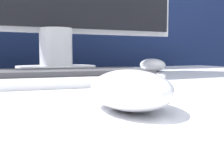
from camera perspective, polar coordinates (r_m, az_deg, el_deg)
computer_mouse_near at (r=0.28m, az=3.41°, el=-0.99°), size 0.10×0.13×0.04m
keyboard at (r=0.50m, az=-13.75°, el=1.08°), size 0.39×0.18×0.02m
computer_mouse_far at (r=0.87m, az=7.39°, el=3.48°), size 0.10×0.13×0.04m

